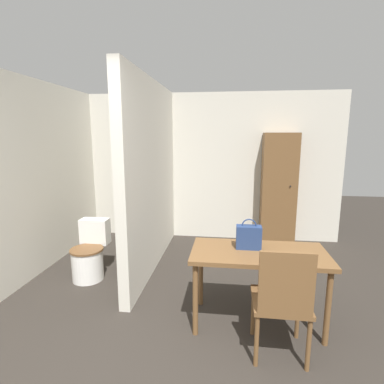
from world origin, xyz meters
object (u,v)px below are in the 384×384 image
Objects in this scene: wooden_cabinet at (278,190)px; toilet at (90,255)px; dining_table at (259,260)px; wooden_chair at (282,299)px; handbag at (249,237)px.

toilet is at bearing -148.66° from wooden_cabinet.
wooden_chair reaches higher than dining_table.
wooden_chair is at bearing -97.68° from wooden_cabinet.
wooden_chair reaches higher than toilet.
handbag reaches higher than dining_table.
handbag is at bearing -18.38° from toilet.
wooden_chair is 0.52× the size of wooden_cabinet.
dining_table is 0.68× the size of wooden_cabinet.
wooden_cabinet is (0.37, 2.72, 0.40)m from wooden_chair.
toilet is at bearing 152.09° from wooden_chair.
wooden_cabinet is at bearing 82.62° from wooden_chair.
dining_table is 0.50m from wooden_chair.
toilet is at bearing 160.79° from dining_table.
toilet is (-2.18, 1.17, -0.23)m from wooden_chair.
dining_table is at bearing -19.21° from toilet.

